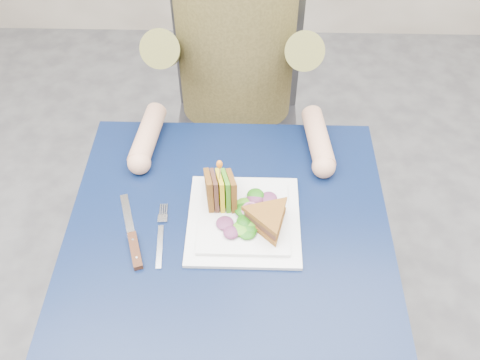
{
  "coord_description": "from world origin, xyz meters",
  "views": [
    {
      "loc": [
        0.05,
        -0.68,
        1.68
      ],
      "look_at": [
        0.03,
        0.09,
        0.82
      ],
      "focal_mm": 38.0,
      "sensor_mm": 36.0,
      "label": 1
    }
  ],
  "objects_px": {
    "fork": "(161,236)",
    "diner": "(236,27)",
    "table": "(229,253)",
    "plate": "(244,219)",
    "sandwich_upright": "(221,191)",
    "knife": "(134,244)",
    "chair": "(237,105)",
    "sandwich_flat": "(268,219)"
  },
  "relations": [
    {
      "from": "table",
      "to": "plate",
      "type": "height_order",
      "value": "plate"
    },
    {
      "from": "chair",
      "to": "fork",
      "type": "relative_size",
      "value": 5.18
    },
    {
      "from": "sandwich_flat",
      "to": "sandwich_upright",
      "type": "distance_m",
      "value": 0.13
    },
    {
      "from": "chair",
      "to": "sandwich_upright",
      "type": "height_order",
      "value": "chair"
    },
    {
      "from": "table",
      "to": "chair",
      "type": "xyz_separation_m",
      "value": [
        0.0,
        0.68,
        -0.11
      ]
    },
    {
      "from": "plate",
      "to": "sandwich_upright",
      "type": "bearing_deg",
      "value": 140.62
    },
    {
      "from": "sandwich_upright",
      "to": "chair",
      "type": "bearing_deg",
      "value": 88.12
    },
    {
      "from": "chair",
      "to": "diner",
      "type": "height_order",
      "value": "diner"
    },
    {
      "from": "diner",
      "to": "fork",
      "type": "height_order",
      "value": "diner"
    },
    {
      "from": "diner",
      "to": "sandwich_upright",
      "type": "height_order",
      "value": "diner"
    },
    {
      "from": "table",
      "to": "knife",
      "type": "relative_size",
      "value": 3.48
    },
    {
      "from": "diner",
      "to": "knife",
      "type": "bearing_deg",
      "value": -109.22
    },
    {
      "from": "table",
      "to": "sandwich_flat",
      "type": "distance_m",
      "value": 0.15
    },
    {
      "from": "chair",
      "to": "diner",
      "type": "distance_m",
      "value": 0.39
    },
    {
      "from": "sandwich_flat",
      "to": "fork",
      "type": "xyz_separation_m",
      "value": [
        -0.24,
        -0.02,
        -0.04
      ]
    },
    {
      "from": "fork",
      "to": "diner",
      "type": "bearing_deg",
      "value": 75.25
    },
    {
      "from": "plate",
      "to": "table",
      "type": "bearing_deg",
      "value": -134.4
    },
    {
      "from": "fork",
      "to": "knife",
      "type": "bearing_deg",
      "value": -157.67
    },
    {
      "from": "sandwich_flat",
      "to": "diner",
      "type": "bearing_deg",
      "value": 99.18
    },
    {
      "from": "fork",
      "to": "sandwich_upright",
      "type": "bearing_deg",
      "value": 35.17
    },
    {
      "from": "sandwich_flat",
      "to": "knife",
      "type": "bearing_deg",
      "value": -170.99
    },
    {
      "from": "table",
      "to": "sandwich_upright",
      "type": "distance_m",
      "value": 0.16
    },
    {
      "from": "plate",
      "to": "fork",
      "type": "height_order",
      "value": "plate"
    },
    {
      "from": "diner",
      "to": "sandwich_flat",
      "type": "xyz_separation_m",
      "value": [
        0.09,
        -0.56,
        -0.14
      ]
    },
    {
      "from": "table",
      "to": "diner",
      "type": "relative_size",
      "value": 1.01
    },
    {
      "from": "fork",
      "to": "knife",
      "type": "distance_m",
      "value": 0.06
    },
    {
      "from": "diner",
      "to": "table",
      "type": "bearing_deg",
      "value": -90.0
    },
    {
      "from": "chair",
      "to": "plate",
      "type": "height_order",
      "value": "chair"
    },
    {
      "from": "plate",
      "to": "knife",
      "type": "height_order",
      "value": "plate"
    },
    {
      "from": "sandwich_upright",
      "to": "fork",
      "type": "relative_size",
      "value": 0.84
    },
    {
      "from": "sandwich_upright",
      "to": "knife",
      "type": "relative_size",
      "value": 0.7
    },
    {
      "from": "table",
      "to": "diner",
      "type": "bearing_deg",
      "value": 90.0
    },
    {
      "from": "fork",
      "to": "knife",
      "type": "relative_size",
      "value": 0.83
    },
    {
      "from": "table",
      "to": "knife",
      "type": "distance_m",
      "value": 0.23
    },
    {
      "from": "chair",
      "to": "sandwich_flat",
      "type": "relative_size",
      "value": 5.28
    },
    {
      "from": "plate",
      "to": "diner",
      "type": "bearing_deg",
      "value": 93.77
    },
    {
      "from": "chair",
      "to": "diner",
      "type": "xyz_separation_m",
      "value": [
        -0.0,
        -0.11,
        0.37
      ]
    },
    {
      "from": "diner",
      "to": "fork",
      "type": "bearing_deg",
      "value": -104.75
    },
    {
      "from": "chair",
      "to": "plate",
      "type": "xyz_separation_m",
      "value": [
        0.04,
        -0.64,
        0.2
      ]
    },
    {
      "from": "table",
      "to": "diner",
      "type": "height_order",
      "value": "diner"
    },
    {
      "from": "sandwich_flat",
      "to": "sandwich_upright",
      "type": "relative_size",
      "value": 1.16
    },
    {
      "from": "table",
      "to": "chair",
      "type": "distance_m",
      "value": 0.69
    }
  ]
}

